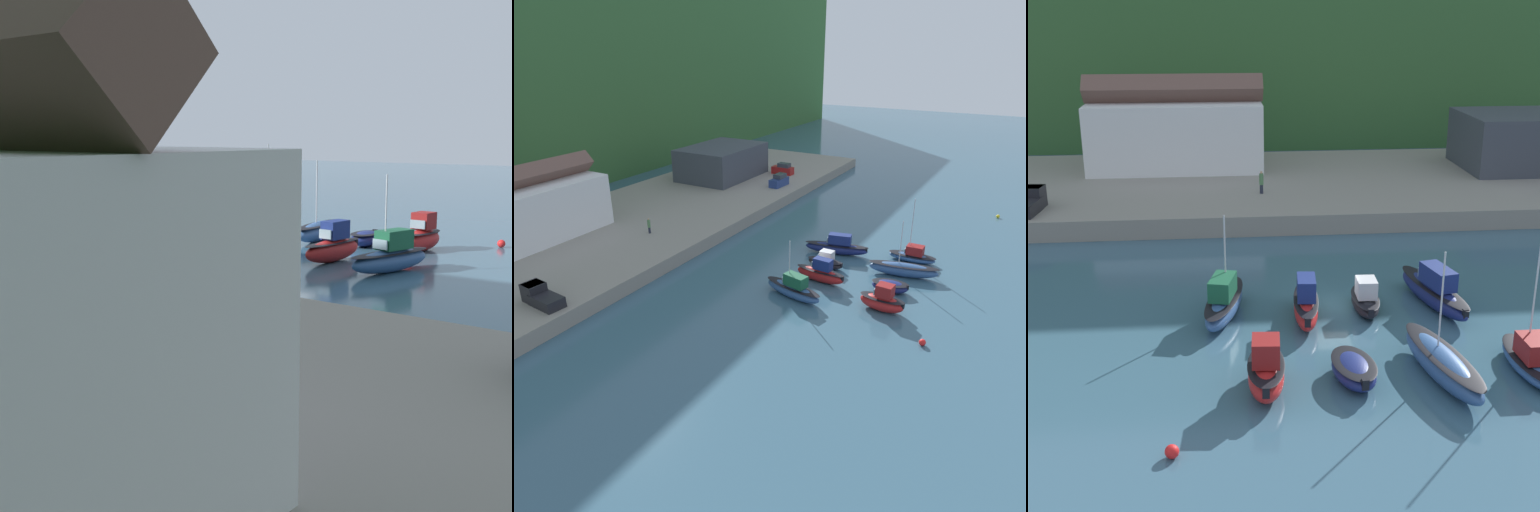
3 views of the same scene
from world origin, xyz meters
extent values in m
plane|color=#385B70|center=(0.00, 0.00, 0.00)|extent=(320.00, 320.00, 0.00)
ellipsoid|color=#33568E|center=(-7.10, -0.96, 0.76)|extent=(3.39, 7.40, 1.52)
ellipsoid|color=black|center=(-7.10, -0.96, 1.29)|extent=(3.50, 7.56, 0.12)
cube|color=#195638|center=(-7.18, -1.31, 2.16)|extent=(1.87, 2.76, 1.28)
cube|color=#8CA5B2|center=(-6.85, 0.06, 1.97)|extent=(1.18, 0.38, 0.64)
cylinder|color=silver|center=(-6.97, -0.44, 4.01)|extent=(0.10, 0.10, 4.99)
ellipsoid|color=red|center=(-2.06, -1.95, 0.82)|extent=(1.99, 6.14, 1.64)
ellipsoid|color=black|center=(-2.06, -1.95, 1.39)|extent=(2.06, 6.26, 0.12)
cube|color=navy|center=(-2.08, -2.25, 2.29)|extent=(1.29, 2.20, 1.31)
cube|color=#8CA5B2|center=(-1.98, -1.05, 2.09)|extent=(1.01, 0.18, 0.65)
cube|color=black|center=(-2.30, -4.80, 1.15)|extent=(0.38, 0.31, 0.56)
ellipsoid|color=black|center=(1.92, -0.83, 0.53)|extent=(1.80, 4.58, 1.07)
ellipsoid|color=black|center=(1.92, -0.83, 0.91)|extent=(1.87, 4.67, 0.12)
cube|color=silver|center=(1.91, -1.06, 1.65)|extent=(1.29, 1.63, 1.17)
cube|color=#8CA5B2|center=(1.94, -0.12, 1.48)|extent=(1.11, 0.14, 0.58)
cube|color=black|center=(1.84, -2.98, 0.75)|extent=(0.37, 0.29, 0.56)
ellipsoid|color=navy|center=(6.54, -0.41, 0.75)|extent=(3.40, 8.39, 1.50)
ellipsoid|color=black|center=(6.54, -0.41, 1.28)|extent=(3.50, 8.57, 0.12)
cube|color=navy|center=(6.62, -0.82, 2.14)|extent=(1.85, 3.08, 1.28)
cube|color=#8CA5B2|center=(6.29, 0.74, 1.95)|extent=(1.14, 0.34, 0.64)
cube|color=black|center=(7.36, -4.23, 1.05)|extent=(0.41, 0.35, 0.56)
ellipsoid|color=red|center=(-5.12, -10.33, 0.85)|extent=(2.17, 4.84, 1.70)
ellipsoid|color=black|center=(-5.12, -10.33, 1.44)|extent=(2.25, 4.94, 0.12)
cube|color=maroon|center=(-5.13, -10.57, 2.36)|extent=(1.50, 1.74, 1.32)
cube|color=#8CA5B2|center=(-5.07, -9.59, 2.16)|extent=(1.25, 0.19, 0.66)
cube|color=black|center=(-5.27, -12.57, 1.19)|extent=(0.38, 0.30, 0.56)
ellipsoid|color=navy|center=(-0.51, -9.81, 0.62)|extent=(2.57, 4.24, 1.24)
ellipsoid|color=black|center=(-0.51, -9.81, 1.05)|extent=(2.66, 4.33, 0.12)
cube|color=black|center=(-0.29, -11.71, 0.87)|extent=(0.39, 0.32, 0.56)
ellipsoid|color=#33568E|center=(4.16, -9.99, 0.82)|extent=(3.18, 8.24, 1.65)
ellipsoid|color=black|center=(4.16, -9.99, 1.40)|extent=(3.28, 8.41, 0.12)
cylinder|color=silver|center=(4.06, -9.39, 4.26)|extent=(0.10, 0.10, 5.24)
ellipsoid|color=#33568E|center=(9.08, -9.75, 0.51)|extent=(2.01, 5.88, 1.01)
ellipsoid|color=black|center=(9.08, -9.75, 0.86)|extent=(2.09, 5.99, 0.12)
cube|color=maroon|center=(9.08, -10.04, 1.59)|extent=(1.49, 2.06, 1.15)
cube|color=#8CA5B2|center=(9.07, -8.86, 1.41)|extent=(1.33, 0.11, 0.58)
cylinder|color=silver|center=(9.07, -9.31, 4.59)|extent=(0.10, 0.10, 7.17)
cylinder|color=#232838|center=(-3.23, 22.98, 2.18)|extent=(0.32, 0.32, 0.85)
cylinder|color=#4C7A4C|center=(-3.23, 22.98, 3.13)|extent=(0.40, 0.40, 1.05)
sphere|color=tan|center=(-3.23, 22.98, 3.78)|extent=(0.24, 0.24, 0.24)
sphere|color=yellow|center=(32.68, -17.18, 0.27)|extent=(0.55, 0.55, 0.55)
sphere|color=red|center=(-9.60, -15.70, 0.32)|extent=(0.64, 0.64, 0.64)
camera|label=1|loc=(-28.16, 41.50, 9.16)|focal=50.00mm
camera|label=2|loc=(-50.51, -22.71, 25.92)|focal=35.00mm
camera|label=3|loc=(-7.20, -42.33, 18.67)|focal=50.00mm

